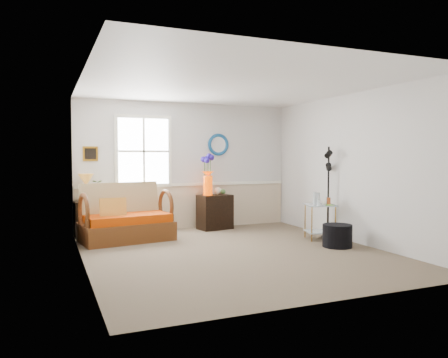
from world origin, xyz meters
name	(u,v)px	position (x,y,z in m)	size (l,w,h in m)	color
floor	(235,252)	(0.00, 0.00, 0.00)	(4.50, 5.00, 0.01)	#7A6958
ceiling	(235,85)	(0.00, 0.00, 2.60)	(4.50, 5.00, 0.01)	white
walls	(235,169)	(0.00, 0.00, 1.30)	(4.51, 5.01, 2.60)	silver
wainscot	(187,207)	(0.00, 2.48, 0.45)	(4.46, 0.02, 0.90)	#C8B293
chair_rail	(187,184)	(0.00, 2.47, 0.92)	(4.46, 0.04, 0.06)	white
window	(144,151)	(-0.90, 2.47, 1.60)	(1.14, 0.06, 1.44)	white
picture	(90,154)	(-1.92, 2.48, 1.55)	(0.28, 0.03, 0.28)	#AE7216
mirror	(218,145)	(0.70, 2.48, 1.75)	(0.47, 0.47, 0.07)	#1667A2
loveseat	(126,212)	(-1.40, 1.61, 0.51)	(1.56, 0.88, 1.02)	brown
throw_pillow	(113,211)	(-1.65, 1.50, 0.56)	(0.45, 0.11, 0.45)	orange
lamp_stand	(85,219)	(-2.05, 2.30, 0.33)	(0.37, 0.37, 0.66)	black
table_lamp	(86,188)	(-2.02, 2.31, 0.92)	(0.28, 0.28, 0.51)	#AB6E26
potted_plant	(93,193)	(-1.90, 2.34, 0.81)	(0.35, 0.39, 0.31)	#456D36
cabinet	(215,212)	(0.50, 2.17, 0.35)	(0.66, 0.42, 0.71)	black
flower_vase	(208,175)	(0.35, 2.16, 1.12)	(0.24, 0.24, 0.82)	#E84100
side_table	(320,222)	(1.85, 0.40, 0.32)	(0.50, 0.50, 0.64)	#BF8C39
tabletop_items	(323,198)	(1.88, 0.36, 0.75)	(0.37, 0.37, 0.22)	silver
floor_lamp	(328,192)	(2.10, 0.50, 0.84)	(0.24, 0.24, 1.68)	black
ottoman	(337,236)	(1.74, -0.26, 0.19)	(0.49, 0.49, 0.37)	black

